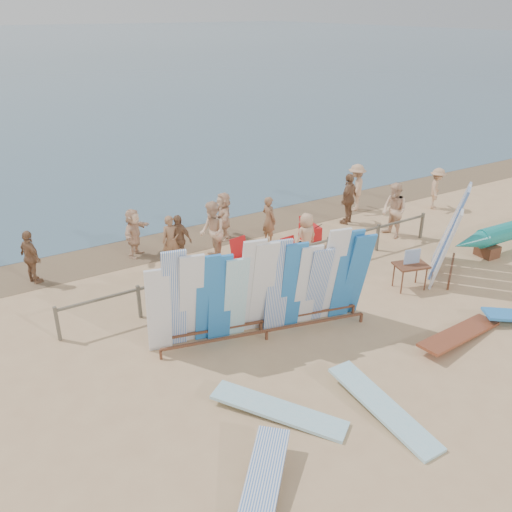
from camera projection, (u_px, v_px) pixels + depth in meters
ground at (339, 327)px, 13.34m from camera, size 160.00×160.00×0.00m
wet_sand_strip at (207, 232)px, 18.92m from camera, size 40.00×2.60×0.01m
fence at (273, 260)px, 15.40m from camera, size 12.08×0.08×0.90m
main_surfboard_rack at (264, 291)px, 12.54m from camera, size 5.36×1.84×2.67m
side_surfboard_rack at (449, 234)px, 15.53m from camera, size 2.36×1.99×2.74m
vendor_table at (410, 275)px, 15.03m from camera, size 1.03×0.84×1.19m
flat_board_a at (278, 415)px, 10.49m from camera, size 2.02×2.52×0.22m
flat_board_b at (382, 413)px, 10.52m from camera, size 0.57×2.70×0.32m
flat_board_c at (459, 339)px, 12.87m from camera, size 2.75×0.92×0.30m
flat_board_e at (259, 508)px, 8.55m from camera, size 2.24×2.35×0.44m
beach_chair_left at (243, 259)px, 16.30m from camera, size 0.64×0.66×0.90m
beach_chair_right at (291, 256)px, 16.56m from camera, size 0.55×0.57×0.81m
stroller at (310, 236)px, 17.52m from camera, size 0.58×0.80×1.04m
beachgoer_extra_1 at (31, 257)px, 15.18m from camera, size 0.69×1.01×1.59m
beachgoer_10 at (349, 199)px, 19.38m from camera, size 1.18×0.88×1.85m
beachgoer_7 at (269, 220)px, 17.82m from camera, size 0.41×0.63×1.59m
beachgoer_8 at (394, 211)px, 18.20m from camera, size 0.51×0.95×1.88m
beachgoer_6 at (306, 237)px, 16.56m from camera, size 0.78×0.42×1.54m
beachgoer_extra_0 at (437, 189)px, 20.84m from camera, size 1.08×0.98×1.61m
beachgoer_4 at (178, 239)px, 16.41m from camera, size 0.83×0.97×1.55m
beachgoer_5 at (224, 216)px, 18.09m from camera, size 0.89×1.59×1.64m
beachgoer_1 at (171, 241)px, 16.28m from camera, size 0.62×0.41×1.56m
beachgoer_2 at (212, 232)px, 16.48m from camera, size 0.67×1.00×1.89m
beachgoer_9 at (356, 188)px, 20.63m from camera, size 1.20×1.13×1.81m
beachgoer_11 at (134, 233)px, 16.85m from camera, size 1.35×1.36×1.56m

